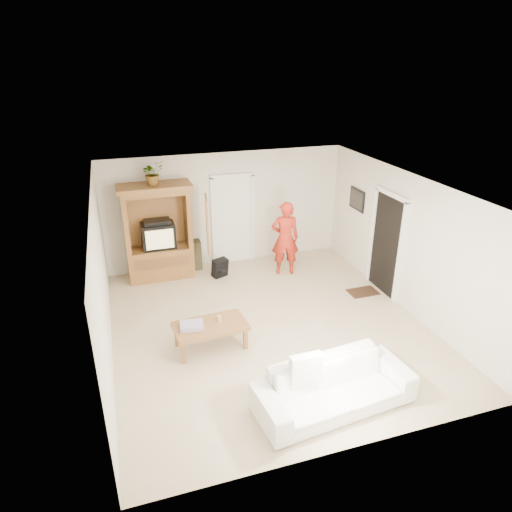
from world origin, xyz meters
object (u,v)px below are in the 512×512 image
Objects in this scene: sofa at (334,387)px; coffee_table at (210,327)px; armoire at (160,238)px; man at (285,238)px.

sofa is 2.32m from coffee_table.
sofa reaches higher than coffee_table.
armoire is 1.68× the size of coffee_table.
coffee_table is at bearing -81.80° from armoire.
sofa is at bearing -70.20° from armoire.
armoire is 2.73m from man.
sofa is (-0.88, -4.21, -0.52)m from man.
man reaches higher than coffee_table.
sofa is at bearing -59.06° from coffee_table.
coffee_table is (0.43, -3.00, -0.52)m from armoire.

